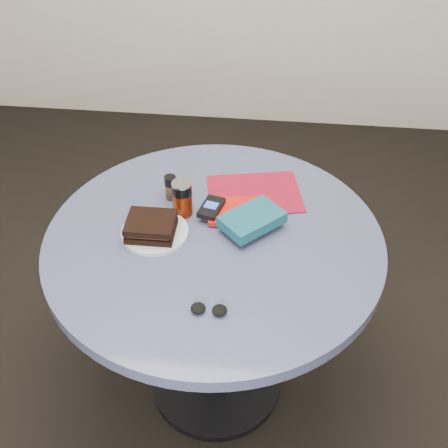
# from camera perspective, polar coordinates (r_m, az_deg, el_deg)

# --- Properties ---
(ground) EXTENTS (4.00, 4.00, 0.00)m
(ground) POSITION_cam_1_polar(r_m,az_deg,el_deg) (2.22, -0.80, -15.85)
(ground) COLOR black
(ground) RESTS_ON ground
(table) EXTENTS (1.00, 1.00, 0.75)m
(table) POSITION_cam_1_polar(r_m,az_deg,el_deg) (1.76, -0.97, -5.21)
(table) COLOR black
(table) RESTS_ON ground
(plate) EXTENTS (0.25, 0.25, 0.01)m
(plate) POSITION_cam_1_polar(r_m,az_deg,el_deg) (1.67, -7.04, -0.84)
(plate) COLOR silver
(plate) RESTS_ON table
(sandwich) EXTENTS (0.14, 0.12, 0.05)m
(sandwich) POSITION_cam_1_polar(r_m,az_deg,el_deg) (1.64, -7.43, -0.24)
(sandwich) COLOR black
(sandwich) RESTS_ON plate
(soda_can) EXTENTS (0.07, 0.07, 0.11)m
(soda_can) POSITION_cam_1_polar(r_m,az_deg,el_deg) (1.70, -4.26, 2.63)
(soda_can) COLOR #631804
(soda_can) RESTS_ON table
(pepper_grinder) EXTENTS (0.05, 0.05, 0.08)m
(pepper_grinder) POSITION_cam_1_polar(r_m,az_deg,el_deg) (1.77, -5.45, 3.73)
(pepper_grinder) COLOR #49301F
(pepper_grinder) RESTS_ON table
(magazine) EXTENTS (0.33, 0.27, 0.01)m
(magazine) POSITION_cam_1_polar(r_m,az_deg,el_deg) (1.81, 3.11, 3.10)
(magazine) COLOR maroon
(magazine) RESTS_ON table
(red_book) EXTENTS (0.21, 0.15, 0.02)m
(red_book) POSITION_cam_1_polar(r_m,az_deg,el_deg) (1.72, 1.62, 1.31)
(red_book) COLOR red
(red_book) RESTS_ON magazine
(novel) EXTENTS (0.21, 0.21, 0.03)m
(novel) POSITION_cam_1_polar(r_m,az_deg,el_deg) (1.65, 2.86, 0.47)
(novel) COLOR #124A5A
(novel) RESTS_ON red_book
(mp3_player) EXTENTS (0.08, 0.11, 0.02)m
(mp3_player) POSITION_cam_1_polar(r_m,az_deg,el_deg) (1.71, -1.30, 1.69)
(mp3_player) COLOR black
(mp3_player) RESTS_ON red_book
(headphones) EXTENTS (0.09, 0.04, 0.02)m
(headphones) POSITION_cam_1_polar(r_m,az_deg,el_deg) (1.44, -1.55, -8.66)
(headphones) COLOR black
(headphones) RESTS_ON table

